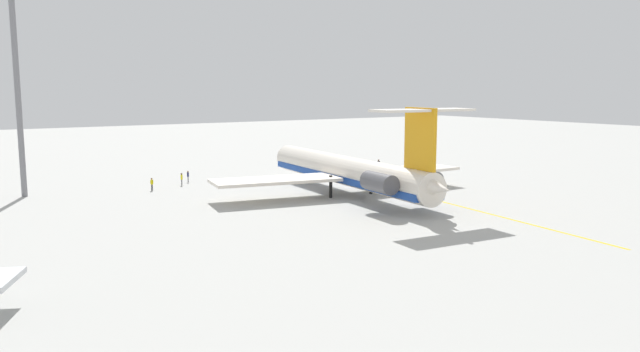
# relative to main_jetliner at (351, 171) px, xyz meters

# --- Properties ---
(ground) EXTENTS (321.30, 321.30, 0.00)m
(ground) POSITION_rel_main_jetliner_xyz_m (0.40, -9.45, -3.11)
(ground) COLOR #ADADA8
(main_jetliner) EXTENTS (39.21, 34.72, 11.41)m
(main_jetliner) POSITION_rel_main_jetliner_xyz_m (0.00, 0.00, 0.00)
(main_jetliner) COLOR silver
(main_jetliner) RESTS_ON ground
(ground_crew_near_nose) EXTENTS (0.41, 0.26, 1.65)m
(ground_crew_near_nose) POSITION_rel_main_jetliner_xyz_m (21.94, 13.01, -2.07)
(ground_crew_near_nose) COLOR black
(ground_crew_near_nose) RESTS_ON ground
(ground_crew_near_tail) EXTENTS (0.28, 0.40, 1.77)m
(ground_crew_near_tail) POSITION_rel_main_jetliner_xyz_m (17.51, -18.20, -1.99)
(ground_crew_near_tail) COLOR black
(ground_crew_near_tail) RESTS_ON ground
(ground_crew_portside) EXTENTS (0.34, 0.31, 1.68)m
(ground_crew_portside) POSITION_rel_main_jetliner_xyz_m (17.56, 19.69, -2.05)
(ground_crew_portside) COLOR black
(ground_crew_portside) RESTS_ON ground
(ground_crew_starboard) EXTENTS (0.43, 0.28, 1.74)m
(ground_crew_starboard) POSITION_rel_main_jetliner_xyz_m (19.55, 14.85, -2.01)
(ground_crew_starboard) COLOR black
(ground_crew_starboard) RESTS_ON ground
(safety_cone_nose) EXTENTS (0.40, 0.40, 0.55)m
(safety_cone_nose) POSITION_rel_main_jetliner_xyz_m (21.46, -18.21, -2.84)
(safety_cone_nose) COLOR #EA590F
(safety_cone_nose) RESTS_ON ground
(taxiway_centreline) EXTENTS (70.33, 7.31, 0.01)m
(taxiway_centreline) POSITION_rel_main_jetliner_xyz_m (1.10, -7.75, -3.11)
(taxiway_centreline) COLOR gold
(taxiway_centreline) RESTS_ON ground
(light_mast) EXTENTS (4.00, 0.70, 30.40)m
(light_mast) POSITION_rel_main_jetliner_xyz_m (21.66, 34.49, 13.33)
(light_mast) COLOR slate
(light_mast) RESTS_ON ground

